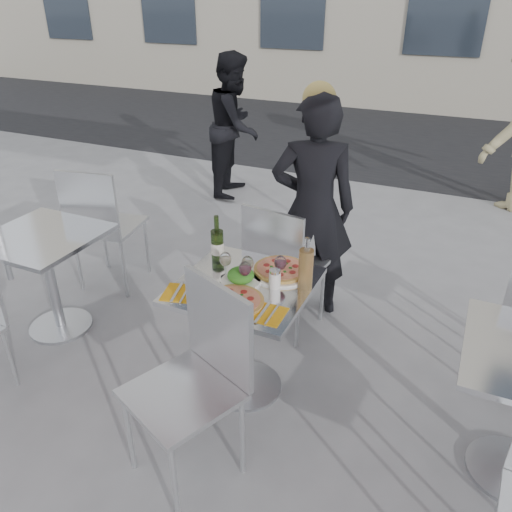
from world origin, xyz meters
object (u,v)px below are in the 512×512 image
at_px(wineglass_white_a, 225,260).
at_px(napkin_right, 266,313).
at_px(chair_near, 199,368).
at_px(napkin_left, 180,293).
at_px(main_table, 245,315).
at_px(pedestrian_a, 235,126).
at_px(chair_far, 280,261).
at_px(wineglass_red_a, 245,270).
at_px(sugar_shaker, 275,279).
at_px(wine_bottle, 217,244).
at_px(pizza_near, 234,301).
at_px(wineglass_red_b, 280,264).
at_px(side_table_left, 47,263).
at_px(salad_plate, 241,277).
at_px(side_chair_lfar, 100,220).
at_px(woman_diner, 313,209).
at_px(pizza_far, 281,270).
at_px(carafe, 306,267).
at_px(wineglass_white_b, 248,264).

xyz_separation_m(wineglass_white_a, napkin_right, (0.35, -0.24, -0.11)).
bearing_deg(chair_near, napkin_left, 155.00).
relative_size(main_table, pedestrian_a, 0.46).
bearing_deg(chair_far, wineglass_red_a, 102.44).
bearing_deg(sugar_shaker, napkin_left, -148.55).
height_order(pedestrian_a, wine_bottle, pedestrian_a).
height_order(chair_near, pizza_near, chair_near).
distance_m(pizza_near, wineglass_red_b, 0.35).
relative_size(main_table, side_table_left, 1.00).
bearing_deg(napkin_left, wineglass_red_a, 20.09).
distance_m(salad_plate, wineglass_red_b, 0.23).
xyz_separation_m(main_table, side_chair_lfar, (-1.53, 0.60, 0.07)).
bearing_deg(napkin_right, chair_near, -120.17).
height_order(side_table_left, sugar_shaker, sugar_shaker).
xyz_separation_m(salad_plate, sugar_shaker, (0.19, 0.03, 0.02)).
relative_size(main_table, napkin_right, 3.74).
xyz_separation_m(woman_diner, napkin_right, (0.18, -1.24, -0.06)).
distance_m(side_table_left, pizza_far, 1.66).
xyz_separation_m(chair_near, side_chair_lfar, (-1.56, 1.16, 0.01)).
bearing_deg(wineglass_red_a, pedestrian_a, 117.67).
bearing_deg(wineglass_white_a, pedestrian_a, 115.88).
distance_m(wineglass_white_a, wineglass_red_a, 0.15).
xyz_separation_m(pizza_near, pizza_far, (0.10, 0.39, 0.01)).
relative_size(chair_near, napkin_left, 4.66).
bearing_deg(napkin_right, woman_diner, 97.03).
bearing_deg(carafe, napkin_left, -149.16).
relative_size(chair_near, pedestrian_a, 0.63).
bearing_deg(wineglass_red_a, sugar_shaker, 24.84).
height_order(woman_diner, wineglass_red_b, woman_diner).
relative_size(wineglass_white_a, wineglass_red_b, 1.00).
xyz_separation_m(side_table_left, side_chair_lfar, (-0.03, 0.60, 0.07)).
bearing_deg(napkin_right, carafe, 74.53).
bearing_deg(woman_diner, chair_far, 58.78).
relative_size(pizza_far, wineglass_white_a, 2.22).
height_order(pedestrian_a, pizza_far, pedestrian_a).
xyz_separation_m(wine_bottle, carafe, (0.57, -0.05, 0.00)).
bearing_deg(wineglass_red_a, wine_bottle, 144.39).
xyz_separation_m(pedestrian_a, carafe, (1.90, -2.91, 0.06)).
bearing_deg(napkin_right, wine_bottle, 140.26).
height_order(wine_bottle, sugar_shaker, wine_bottle).
relative_size(sugar_shaker, wineglass_white_b, 0.68).
distance_m(main_table, pizza_far, 0.33).
distance_m(side_table_left, side_chair_lfar, 0.60).
height_order(wineglass_red_b, napkin_left, wineglass_red_b).
distance_m(pedestrian_a, pizza_near, 3.61).
bearing_deg(salad_plate, wineglass_red_b, 28.48).
height_order(wineglass_white_a, wineglass_white_b, same).
bearing_deg(side_chair_lfar, wine_bottle, 151.53).
height_order(side_chair_lfar, sugar_shaker, side_chair_lfar).
xyz_separation_m(salad_plate, wineglass_red_b, (0.19, 0.10, 0.07)).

